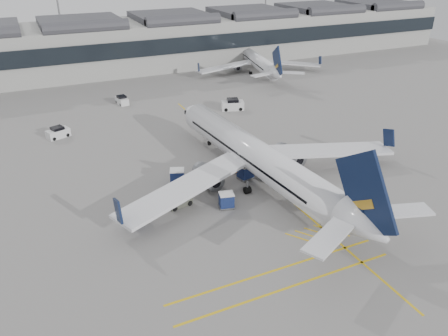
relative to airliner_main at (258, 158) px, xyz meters
name	(u,v)px	position (x,y,z in m)	size (l,w,h in m)	color
ground	(214,221)	(-8.71, -6.02, -3.36)	(220.00, 220.00, 0.00)	gray
terminal	(92,46)	(-8.71, 65.90, 2.78)	(200.00, 20.45, 12.40)	#9E9E99
light_masts	(71,3)	(-10.37, 79.98, 11.13)	(113.00, 0.60, 25.45)	slate
apron_markings	(251,167)	(1.29, 3.98, -3.35)	(0.25, 60.00, 0.01)	gold
airliner_main	(258,158)	(0.00, 0.00, 0.00)	(39.25, 43.02, 11.44)	silver
airliner_far	(257,61)	(26.66, 48.64, -0.74)	(30.06, 33.16, 8.91)	silver
belt_loader	(273,175)	(2.27, -0.23, -2.87)	(4.12, 1.47, 1.68)	#B9B8B0
baggage_cart_a	(245,171)	(-1.04, 1.26, -2.29)	(2.20, 1.95, 2.00)	gray
baggage_cart_b	(226,200)	(-6.27, -4.10, -2.37)	(2.04, 1.81, 1.85)	gray
baggage_cart_c	(177,176)	(-9.51, 3.65, -2.28)	(2.35, 2.15, 2.01)	gray
baggage_cart_d	(136,215)	(-16.50, -2.92, -2.29)	(2.11, 1.82, 2.00)	gray
ramp_agent_a	(233,167)	(-1.75, 3.38, -2.54)	(0.60, 0.39, 1.65)	#DA420B
ramp_agent_b	(238,172)	(-1.76, 1.91, -2.52)	(0.81, 0.63, 1.67)	orange
pushback_tug	(179,200)	(-11.13, -1.36, -2.65)	(3.14, 2.29, 1.59)	#494B40
safety_cone_nose	(206,129)	(0.74, 18.86, -3.13)	(0.34, 0.34, 0.47)	#F24C0A
safety_cone_engine	(304,162)	(8.52, 1.84, -3.14)	(0.32, 0.32, 0.45)	#F24C0A
service_van_left	(58,133)	(-21.56, 26.05, -2.57)	(3.83, 2.86, 1.77)	silver
service_van_mid	(122,100)	(-8.58, 38.29, -2.62)	(2.08, 3.44, 1.66)	silver
service_van_right	(233,105)	(9.30, 26.43, -2.43)	(4.49, 3.18, 2.09)	silver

